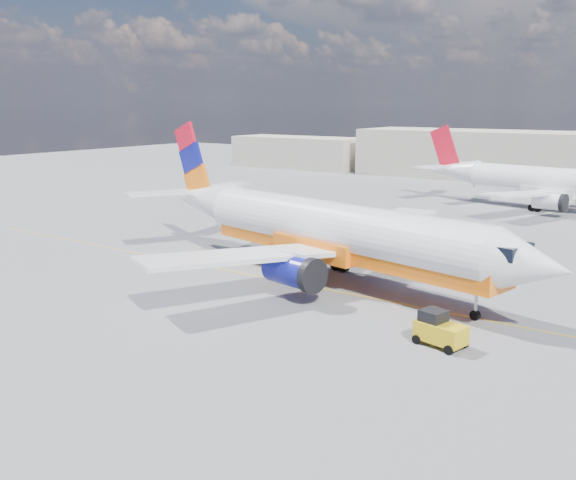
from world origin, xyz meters
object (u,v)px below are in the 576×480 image
Objects in this scene: main_jet at (327,230)px; gse_tug at (439,330)px; traffic_cone at (149,268)px; second_jet at (552,183)px.

gse_tug is (11.65, -7.49, -2.82)m from main_jet.
gse_tug is 24.18m from traffic_cone.
gse_tug is at bearing -21.18° from main_jet.
main_jet is 12.85× the size of gse_tug.
main_jet is 1.14× the size of second_jet.
second_jet is at bearing 68.98° from traffic_cone.
second_jet is 62.48× the size of traffic_cone.
second_jet is 49.60m from gse_tug.
main_jet is 14.08m from traffic_cone.
main_jet is 42.09m from second_jet.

